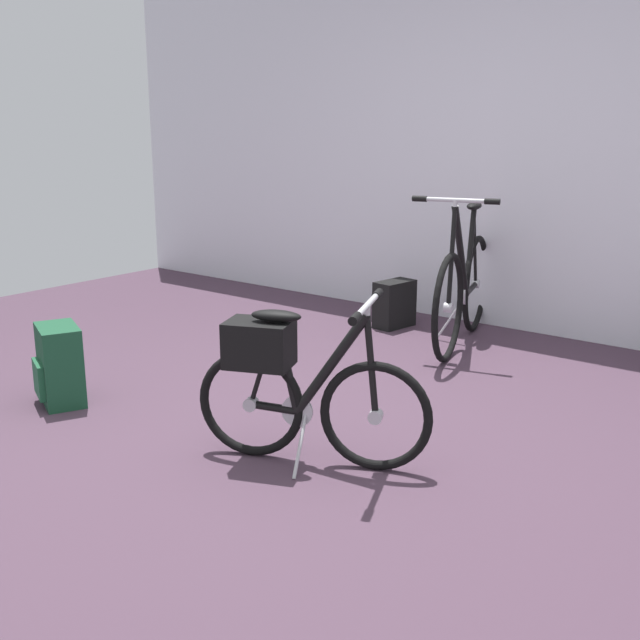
% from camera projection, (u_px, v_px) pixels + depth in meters
% --- Properties ---
extents(ground_plane, '(7.59, 7.59, 0.00)m').
position_uv_depth(ground_plane, '(258.00, 444.00, 3.55)').
color(ground_plane, '#473342').
extents(back_wall, '(7.59, 0.10, 2.65)m').
position_uv_depth(back_wall, '(520.00, 139.00, 5.26)').
color(back_wall, silver).
rests_on(back_wall, ground_plane).
extents(folding_bike_foreground, '(0.97, 0.58, 0.74)m').
position_uv_depth(folding_bike_foreground, '(295.00, 382.00, 3.29)').
color(folding_bike_foreground, black).
rests_on(folding_bike_foreground, ground_plane).
extents(display_bike_left, '(0.55, 1.41, 1.01)m').
position_uv_depth(display_bike_left, '(463.00, 289.00, 5.04)').
color(display_bike_left, black).
rests_on(display_bike_left, ground_plane).
extents(backpack_on_floor, '(0.23, 0.32, 0.34)m').
position_uv_depth(backpack_on_floor, '(394.00, 304.00, 5.54)').
color(backpack_on_floor, black).
rests_on(backpack_on_floor, ground_plane).
extents(handbag_on_floor, '(0.36, 0.31, 0.42)m').
position_uv_depth(handbag_on_floor, '(59.00, 365.00, 4.02)').
color(handbag_on_floor, '#19472D').
rests_on(handbag_on_floor, ground_plane).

